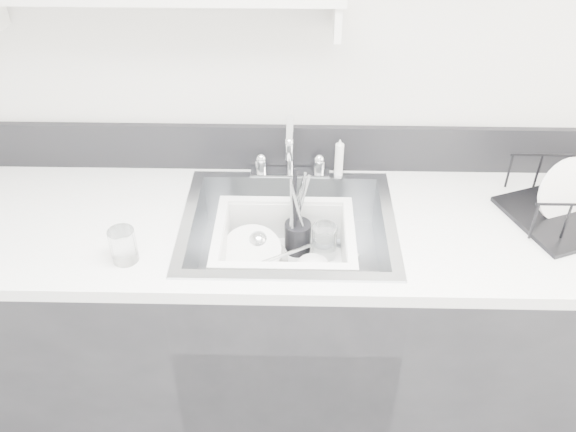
{
  "coord_description": "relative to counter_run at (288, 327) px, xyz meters",
  "views": [
    {
      "loc": [
        0.03,
        -0.25,
        2.04
      ],
      "look_at": [
        0.0,
        1.14,
        0.98
      ],
      "focal_mm": 38.0,
      "sensor_mm": 36.0,
      "label": 1
    }
  ],
  "objects": [
    {
      "name": "wash_tub",
      "position": [
        -0.01,
        -0.03,
        0.37
      ],
      "size": [
        0.52,
        0.48,
        0.16
      ],
      "primitive_type": null,
      "rotation": [
        0.0,
        0.0,
        -0.4
      ],
      "color": "white",
      "rests_on": "sink"
    },
    {
      "name": "counter_run",
      "position": [
        0.0,
        0.0,
        0.0
      ],
      "size": [
        3.2,
        0.62,
        0.92
      ],
      "color": "black",
      "rests_on": "ground"
    },
    {
      "name": "room_shell",
      "position": [
        0.0,
        -0.8,
        1.22
      ],
      "size": [
        3.5,
        3.0,
        2.6
      ],
      "color": "silver",
      "rests_on": "ground"
    },
    {
      "name": "tumbler_counter",
      "position": [
        -0.45,
        -0.18,
        0.51
      ],
      "size": [
        0.08,
        0.08,
        0.1
      ],
      "primitive_type": "cylinder",
      "rotation": [
        0.0,
        0.0,
        -0.09
      ],
      "color": "white",
      "rests_on": "counter_run"
    },
    {
      "name": "sink",
      "position": [
        0.0,
        0.0,
        0.37
      ],
      "size": [
        0.64,
        0.52,
        0.2
      ],
      "primitive_type": null,
      "color": "silver",
      "rests_on": "counter_run"
    },
    {
      "name": "plate_stack",
      "position": [
        -0.11,
        -0.02,
        0.33
      ],
      "size": [
        0.23,
        0.23,
        0.09
      ],
      "rotation": [
        0.0,
        0.0,
        -0.42
      ],
      "color": "white",
      "rests_on": "wash_tub"
    },
    {
      "name": "bowl_small",
      "position": [
        0.08,
        -0.05,
        0.32
      ],
      "size": [
        0.12,
        0.12,
        0.03
      ],
      "primitive_type": "imported",
      "rotation": [
        0.0,
        0.0,
        -0.34
      ],
      "color": "white",
      "rests_on": "wash_tub"
    },
    {
      "name": "side_sprayer",
      "position": [
        0.16,
        0.25,
        0.53
      ],
      "size": [
        0.03,
        0.03,
        0.14
      ],
      "primitive_type": "cylinder",
      "color": "white",
      "rests_on": "counter_run"
    },
    {
      "name": "utensil_cup",
      "position": [
        0.03,
        0.05,
        0.37
      ],
      "size": [
        0.08,
        0.08,
        0.28
      ],
      "rotation": [
        0.0,
        0.0,
        -0.11
      ],
      "color": "black",
      "rests_on": "wash_tub"
    },
    {
      "name": "faucet",
      "position": [
        0.0,
        0.25,
        0.52
      ],
      "size": [
        0.26,
        0.18,
        0.23
      ],
      "color": "silver",
      "rests_on": "counter_run"
    },
    {
      "name": "ladle",
      "position": [
        -0.05,
        -0.02,
        0.34
      ],
      "size": [
        0.25,
        0.26,
        0.07
      ],
      "primitive_type": null,
      "rotation": [
        0.0,
        0.0,
        -0.82
      ],
      "color": "silver",
      "rests_on": "wash_tub"
    },
    {
      "name": "tumbler_in_tub",
      "position": [
        0.11,
        0.03,
        0.36
      ],
      "size": [
        0.1,
        0.1,
        0.11
      ],
      "primitive_type": "cylinder",
      "rotation": [
        0.0,
        0.0,
        0.32
      ],
      "color": "white",
      "rests_on": "wash_tub"
    },
    {
      "name": "backsplash",
      "position": [
        0.0,
        0.3,
        0.54
      ],
      "size": [
        3.2,
        0.02,
        0.16
      ],
      "primitive_type": "cube",
      "color": "black",
      "rests_on": "counter_run"
    }
  ]
}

